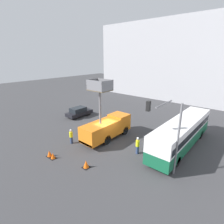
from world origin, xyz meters
name	(u,v)px	position (x,y,z in m)	size (l,w,h in m)	color
ground_plane	(109,142)	(0.00, 0.00, 0.00)	(120.00, 120.00, 0.00)	#38383A
building_backdrop_far	(193,61)	(0.00, 27.72, 8.59)	(44.00, 10.00, 17.18)	#9E9EA3
utility_truck	(107,126)	(-0.77, 0.52, 1.59)	(2.39, 6.88, 7.27)	orange
city_bus	(182,132)	(6.84, 4.28, 1.84)	(2.42, 12.17, 3.15)	#145638
traffic_light_pole	(167,126)	(7.09, -0.73, 4.19)	(3.10, 2.85, 6.26)	slate
road_worker_near_truck	(71,136)	(-3.05, -3.07, 0.87)	(0.38, 0.38, 1.75)	navy
road_worker_directing	(138,145)	(3.94, -0.01, 0.92)	(0.38, 0.38, 1.84)	navy
traffic_cone_near_truck	(49,154)	(-2.47, -6.22, 0.31)	(0.58, 0.58, 0.66)	black
traffic_cone_mid_road	(86,164)	(1.73, -5.07, 0.34)	(0.64, 0.64, 0.73)	black
traffic_cone_far_side	(53,156)	(-1.85, -6.22, 0.29)	(0.55, 0.55, 0.63)	black
parked_car_curbside	(79,112)	(-9.85, 3.60, 0.77)	(1.89, 4.43, 1.54)	black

